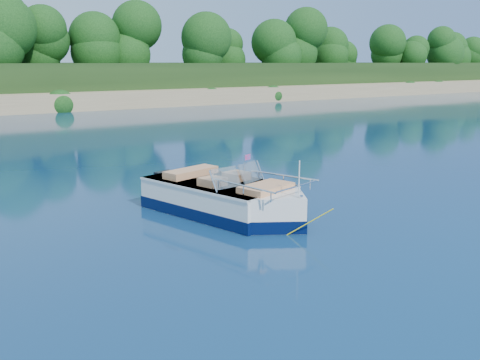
{
  "coord_description": "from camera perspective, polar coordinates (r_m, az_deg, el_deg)",
  "views": [
    {
      "loc": [
        -10.62,
        -11.28,
        4.12
      ],
      "look_at": [
        -2.58,
        1.1,
        0.85
      ],
      "focal_mm": 40.0,
      "sensor_mm": 36.0,
      "label": 1
    }
  ],
  "objects": [
    {
      "name": "ground",
      "position": [
        16.03,
        9.94,
        -2.59
      ],
      "size": [
        160.0,
        160.0,
        0.0
      ],
      "primitive_type": "plane",
      "color": "#091D42",
      "rests_on": "ground"
    },
    {
      "name": "boy",
      "position": [
        16.72,
        -0.09,
        -1.77
      ],
      "size": [
        0.33,
        0.73,
        1.44
      ],
      "primitive_type": "imported",
      "rotation": [
        0.0,
        -0.17,
        1.57
      ],
      "color": "tan",
      "rests_on": "ground"
    },
    {
      "name": "treeline",
      "position": [
        53.39,
        -22.07,
        13.14
      ],
      "size": [
        150.0,
        7.12,
        8.19
      ],
      "color": "black",
      "rests_on": "ground"
    },
    {
      "name": "motorboat",
      "position": [
        14.64,
        -1.21,
        -2.25
      ],
      "size": [
        3.19,
        5.98,
        2.04
      ],
      "rotation": [
        0.0,
        0.0,
        0.27
      ],
      "color": "silver",
      "rests_on": "ground"
    },
    {
      "name": "tow_tube",
      "position": [
        16.75,
        -0.03,
        -1.45
      ],
      "size": [
        1.43,
        1.43,
        0.32
      ],
      "rotation": [
        0.0,
        0.0,
        -0.18
      ],
      "color": "#FFF810",
      "rests_on": "ground"
    }
  ]
}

